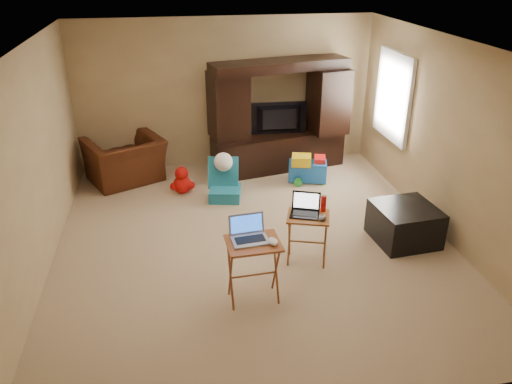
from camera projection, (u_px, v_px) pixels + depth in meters
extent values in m
plane|color=#D1B691|center=(253.00, 240.00, 6.53)|extent=(5.50, 5.50, 0.00)
plane|color=silver|center=(253.00, 44.00, 5.44)|extent=(5.50, 5.50, 0.00)
plane|color=tan|center=(226.00, 93.00, 8.43)|extent=(5.00, 0.00, 5.00)
plane|color=tan|center=(319.00, 288.00, 3.55)|extent=(5.00, 0.00, 5.00)
plane|color=tan|center=(34.00, 165.00, 5.59)|extent=(0.00, 5.50, 5.50)
plane|color=tan|center=(445.00, 139.00, 6.38)|extent=(0.00, 5.50, 5.50)
plane|color=white|center=(394.00, 96.00, 7.69)|extent=(0.00, 1.20, 1.20)
cube|color=white|center=(393.00, 96.00, 7.68)|extent=(0.06, 1.14, 1.34)
cube|color=black|center=(279.00, 116.00, 8.33)|extent=(2.34, 1.00, 1.86)
imported|color=black|center=(279.00, 119.00, 8.30)|extent=(0.95, 0.16, 0.54)
imported|color=#4E2610|center=(125.00, 160.00, 8.08)|extent=(1.44, 1.37, 0.73)
cube|color=black|center=(404.00, 224.00, 6.44)|extent=(0.81, 0.81, 0.48)
cube|color=#A05526|center=(253.00, 271.00, 5.28)|extent=(0.58, 0.47, 0.72)
cube|color=#A45527|center=(307.00, 239.00, 5.95)|extent=(0.59, 0.52, 0.63)
cube|color=#A2A2A6|center=(250.00, 231.00, 5.09)|extent=(0.40, 0.34, 0.24)
cube|color=black|center=(305.00, 206.00, 5.78)|extent=(0.41, 0.37, 0.24)
ellipsoid|color=white|center=(273.00, 241.00, 5.08)|extent=(0.11, 0.16, 0.06)
ellipsoid|color=#3D3D42|center=(322.00, 218.00, 5.72)|extent=(0.12, 0.15, 0.05)
cylinder|color=red|center=(323.00, 204.00, 5.88)|extent=(0.06, 0.06, 0.20)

